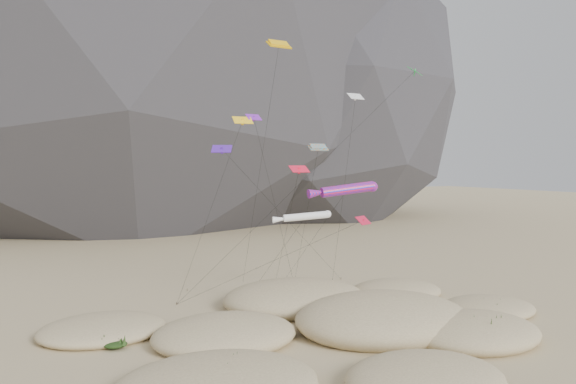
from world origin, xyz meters
The scene contains 9 objects.
ground centered at (0.00, 0.00, 0.00)m, with size 500.00×500.00×0.00m, color #CCB789.
dunes centered at (-1.54, 4.25, 0.76)m, with size 48.91×36.69×4.51m.
dune_grass centered at (-0.13, 3.46, 0.82)m, with size 42.25×27.09×1.48m.
kite_stakes centered at (1.66, 23.74, 0.15)m, with size 24.06×6.59×0.30m.
rainbow_tube_kite centered at (5.77, 13.58, 12.92)m, with size 8.67×11.17×13.88m.
white_tube_kite centered at (-2.01, 9.53, 10.50)m, with size 6.00×12.38×11.11m.
orange_parafoil centered at (-2.82, 13.52, 28.13)m, with size 3.70×16.00×29.01m.
multi_parafoil centered at (2.08, 13.50, 17.46)m, with size 6.25×15.20×18.13m.
delta_kites centered at (1.58, 12.44, 18.95)m, with size 28.29×20.89×27.34m.
Camera 1 is at (-29.99, -40.09, 15.99)m, focal length 35.00 mm.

